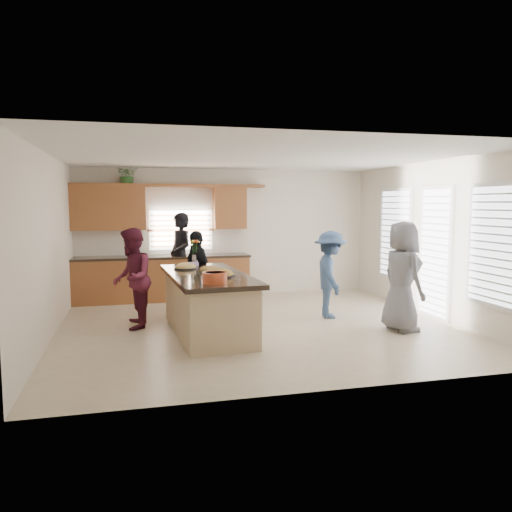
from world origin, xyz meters
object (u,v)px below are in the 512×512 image
object	(u,v)px
island	(208,305)
woman_left_front	(197,273)
woman_left_mid	(132,278)
woman_right_front	(402,276)
salad_bowl	(215,277)
woman_right_back	(330,274)
woman_left_back	(181,257)

from	to	relation	value
island	woman_left_front	xyz separation A→B (m)	(0.00, 1.38, 0.33)
woman_left_mid	woman_right_front	world-z (taller)	woman_right_front
salad_bowl	woman_right_back	distance (m)	2.81
woman_left_front	woman_right_front	distance (m)	3.65
woman_right_back	island	bearing A→B (deg)	116.11
woman_left_front	woman_left_back	bearing A→B (deg)	169.23
island	woman_left_mid	bearing A→B (deg)	149.21
salad_bowl	woman_right_front	distance (m)	3.12
salad_bowl	woman_left_mid	xyz separation A→B (m)	(-1.11, 1.58, -0.21)
salad_bowl	woman_left_front	size ratio (longest dim) A/B	0.22
woman_left_back	woman_right_front	distance (m)	4.70
island	woman_left_back	world-z (taller)	woman_left_back
woman_right_front	woman_left_front	bearing A→B (deg)	51.43
woman_left_back	woman_left_front	bearing A→B (deg)	-16.05
island	woman_right_front	size ratio (longest dim) A/B	1.56
island	salad_bowl	distance (m)	1.15
salad_bowl	woman_right_front	world-z (taller)	woman_right_front
woman_left_back	woman_right_back	size ratio (longest dim) A/B	1.19
woman_left_mid	woman_right_back	size ratio (longest dim) A/B	1.06
woman_left_front	woman_right_back	size ratio (longest dim) A/B	0.99
woman_left_back	woman_left_mid	xyz separation A→B (m)	(-1.00, -2.22, -0.10)
woman_left_back	woman_left_front	world-z (taller)	woman_left_back
island	woman_left_back	size ratio (longest dim) A/B	1.49
salad_bowl	woman_left_back	xyz separation A→B (m)	(-0.11, 3.80, -0.11)
woman_right_front	woman_right_back	bearing A→B (deg)	27.32
woman_left_front	woman_right_back	world-z (taller)	woman_right_back
woman_left_mid	salad_bowl	bearing A→B (deg)	38.05
salad_bowl	woman_left_front	world-z (taller)	woman_left_front
woman_right_front	island	bearing A→B (deg)	73.21
island	woman_right_back	distance (m)	2.39
island	salad_bowl	bearing A→B (deg)	-95.97
woman_left_back	woman_right_back	bearing A→B (deg)	25.02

